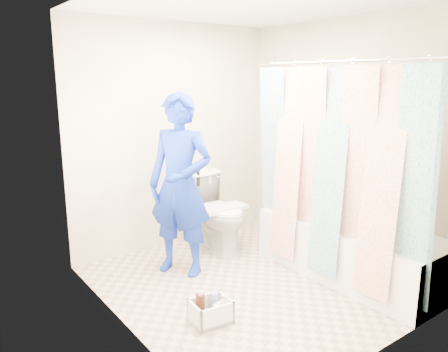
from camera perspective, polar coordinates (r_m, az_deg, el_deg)
floor at (r=4.09m, az=3.46°, el=-13.78°), size 2.60×2.60×0.00m
ceiling at (r=3.71m, az=3.99°, el=21.64°), size 2.40×2.60×0.02m
wall_back at (r=4.77m, az=-6.49°, el=5.12°), size 2.40×0.02×2.40m
wall_front at (r=2.87m, az=20.73°, el=-0.63°), size 2.40×0.02×2.40m
wall_left at (r=3.09m, az=-13.53°, el=0.74°), size 0.02×2.60×2.40m
wall_right at (r=4.58m, az=15.28°, el=4.43°), size 0.02×2.60×2.40m
bathtub at (r=4.29m, az=16.11°, el=-9.07°), size 0.70×1.75×0.50m
curtain_rod at (r=3.74m, az=14.55°, el=14.27°), size 0.02×1.90×0.02m
shower_curtain at (r=3.82m, az=13.78°, el=0.22°), size 0.06×1.75×1.80m
toilet at (r=4.72m, az=-1.01°, el=-4.68°), size 0.47×0.81×0.82m
tank_lid at (r=4.60m, az=-0.07°, el=-4.23°), size 0.51×0.23×0.04m
tank_internals at (r=4.77m, az=-3.00°, el=0.45°), size 0.20×0.07×0.27m
plumber at (r=4.06m, az=-5.74°, el=-1.20°), size 0.68×0.74×1.70m
cleaning_caddy at (r=3.48m, az=-1.60°, el=-17.27°), size 0.32×0.27×0.22m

